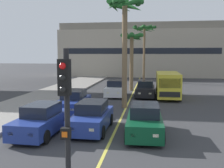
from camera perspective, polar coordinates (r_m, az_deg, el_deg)
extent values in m
cube|color=#DBCC4C|center=(22.97, 3.63, -3.79)|extent=(0.14, 56.00, 0.01)
cube|color=#BCB29E|center=(50.11, 6.28, 6.52)|extent=(29.55, 8.00, 8.34)
cube|color=gray|center=(50.34, 6.35, 11.96)|extent=(28.96, 7.20, 1.20)
cube|color=black|center=(46.09, 6.10, 7.05)|extent=(26.60, 0.04, 1.00)
cube|color=navy|center=(14.10, -14.95, -8.15)|extent=(1.83, 4.15, 0.80)
cube|color=black|center=(14.08, -14.77, -5.33)|extent=(1.46, 2.09, 0.60)
cube|color=#F2EDCC|center=(12.15, -17.00, -10.34)|extent=(0.24, 0.09, 0.14)
cube|color=#F2EDCC|center=(12.60, -20.84, -9.89)|extent=(0.24, 0.09, 0.14)
cylinder|color=black|center=(12.73, -14.02, -10.93)|extent=(0.24, 0.65, 0.64)
cylinder|color=black|center=(13.46, -20.41, -10.20)|extent=(0.24, 0.65, 0.64)
cylinder|color=black|center=(15.00, -10.01, -8.18)|extent=(0.24, 0.65, 0.64)
cylinder|color=black|center=(15.61, -15.64, -7.73)|extent=(0.24, 0.65, 0.64)
cube|color=white|center=(25.73, 0.71, -1.37)|extent=(1.82, 4.15, 0.80)
cube|color=black|center=(25.80, 0.75, 0.17)|extent=(1.45, 2.09, 0.60)
cube|color=#F2EDCC|center=(23.70, 1.33, -1.93)|extent=(0.24, 0.09, 0.14)
cube|color=#F2EDCC|center=(23.80, -0.91, -1.89)|extent=(0.24, 0.09, 0.14)
cylinder|color=black|center=(24.44, 2.28, -2.41)|extent=(0.24, 0.65, 0.64)
cylinder|color=black|center=(24.62, -1.47, -2.34)|extent=(0.24, 0.65, 0.64)
cylinder|color=black|center=(26.95, 2.70, -1.58)|extent=(0.24, 0.65, 0.64)
cylinder|color=black|center=(27.11, -0.71, -1.52)|extent=(0.24, 0.65, 0.64)
cube|color=navy|center=(14.40, -4.35, -7.65)|extent=(1.74, 4.12, 0.80)
cube|color=black|center=(14.39, -4.24, -4.88)|extent=(1.41, 2.06, 0.60)
cube|color=#F2EDCC|center=(12.39, -4.38, -9.75)|extent=(0.24, 0.08, 0.14)
cube|color=#F2EDCC|center=(12.63, -8.57, -9.48)|extent=(0.24, 0.08, 0.14)
cylinder|color=black|center=(13.10, -2.14, -10.24)|extent=(0.23, 0.64, 0.64)
cylinder|color=black|center=(13.49, -8.99, -9.82)|extent=(0.23, 0.64, 0.64)
cylinder|color=black|center=(15.52, -0.33, -7.58)|extent=(0.23, 0.64, 0.64)
cylinder|color=black|center=(15.85, -6.15, -7.32)|extent=(0.23, 0.64, 0.64)
cube|color=navy|center=(18.90, -8.27, -4.30)|extent=(1.77, 4.13, 0.80)
cube|color=black|center=(18.93, -8.18, -2.19)|extent=(1.43, 2.07, 0.60)
cube|color=#F2EDCC|center=(16.87, -8.59, -5.43)|extent=(0.24, 0.08, 0.14)
cube|color=#F2EDCC|center=(17.15, -11.60, -5.30)|extent=(0.24, 0.08, 0.14)
cylinder|color=black|center=(17.54, -6.83, -5.98)|extent=(0.23, 0.64, 0.64)
cylinder|color=black|center=(18.00, -11.84, -5.75)|extent=(0.23, 0.64, 0.64)
cylinder|color=black|center=(19.97, -5.03, -4.44)|extent=(0.23, 0.64, 0.64)
cylinder|color=black|center=(20.37, -9.49, -4.28)|extent=(0.23, 0.64, 0.64)
cube|color=black|center=(25.59, 7.16, -1.47)|extent=(1.74, 4.12, 0.80)
cube|color=black|center=(25.65, 7.19, 0.08)|extent=(1.41, 2.06, 0.60)
cube|color=#F2EDCC|center=(23.58, 8.15, -2.03)|extent=(0.24, 0.08, 0.14)
cube|color=#F2EDCC|center=(23.61, 5.87, -1.99)|extent=(0.24, 0.08, 0.14)
cylinder|color=black|center=(24.36, 8.96, -2.51)|extent=(0.23, 0.64, 0.64)
cylinder|color=black|center=(24.41, 5.16, -2.44)|extent=(0.23, 0.64, 0.64)
cylinder|color=black|center=(26.87, 8.96, -1.68)|extent=(0.23, 0.64, 0.64)
cylinder|color=black|center=(26.92, 5.52, -1.61)|extent=(0.23, 0.64, 0.64)
cube|color=#0C4728|center=(13.61, 6.97, -8.51)|extent=(1.81, 4.14, 0.80)
cube|color=black|center=(13.60, 7.01, -5.58)|extent=(1.45, 2.09, 0.60)
cube|color=#F2EDCC|center=(11.68, 9.34, -10.83)|extent=(0.24, 0.09, 0.14)
cube|color=#F2EDCC|center=(11.67, 4.66, -10.78)|extent=(0.24, 0.09, 0.14)
cylinder|color=black|center=(12.50, 10.75, -11.19)|extent=(0.24, 0.65, 0.64)
cylinder|color=black|center=(12.48, 3.19, -11.10)|extent=(0.24, 0.65, 0.64)
cylinder|color=black|center=(14.93, 10.08, -8.24)|extent=(0.24, 0.65, 0.64)
cylinder|color=black|center=(14.92, 3.81, -8.16)|extent=(0.24, 0.65, 0.64)
cube|color=yellow|center=(25.16, 11.85, -0.01)|extent=(2.02, 5.21, 2.10)
cube|color=black|center=(22.58, 12.29, 0.15)|extent=(1.80, 0.09, 0.80)
cube|color=black|center=(22.64, 12.24, -2.20)|extent=(1.70, 0.07, 0.44)
cylinder|color=black|center=(23.83, 14.32, -2.69)|extent=(0.26, 0.76, 0.76)
cylinder|color=black|center=(23.69, 9.75, -2.63)|extent=(0.26, 0.76, 0.76)
cylinder|color=black|center=(26.90, 13.61, -1.64)|extent=(0.26, 0.76, 0.76)
cylinder|color=black|center=(26.78, 9.56, -1.59)|extent=(0.26, 0.76, 0.76)
cylinder|color=black|center=(6.05, -9.43, -12.76)|extent=(0.12, 0.12, 4.20)
cube|color=black|center=(5.61, -10.15, 1.41)|extent=(0.24, 0.20, 0.76)
sphere|color=red|center=(5.50, -10.53, 3.81)|extent=(0.14, 0.14, 0.14)
sphere|color=black|center=(5.51, -10.48, 1.32)|extent=(0.14, 0.14, 0.14)
sphere|color=black|center=(5.54, -10.43, -1.15)|extent=(0.14, 0.14, 0.14)
cube|color=black|center=(5.85, -9.85, -10.36)|extent=(0.20, 0.16, 0.24)
cube|color=orange|center=(5.78, -10.10, -10.58)|extent=(0.12, 0.03, 0.12)
cylinder|color=brown|center=(20.00, 2.71, 5.82)|extent=(0.39, 0.39, 7.73)
sphere|color=#236028|center=(20.35, 2.78, 17.19)|extent=(0.60, 0.60, 0.60)
cone|color=#236028|center=(20.19, 5.36, 16.51)|extent=(0.54, 1.84, 0.92)
cone|color=#236028|center=(20.88, 4.65, 15.98)|extent=(1.63, 1.55, 1.03)
cone|color=#236028|center=(21.18, 3.22, 16.27)|extent=(1.85, 0.59, 0.79)
cone|color=#236028|center=(21.12, 1.83, 16.06)|extent=(1.81, 1.24, 0.93)
cone|color=#236028|center=(20.63, 0.38, 16.25)|extent=(0.89, 1.87, 0.96)
cone|color=#236028|center=(20.10, 0.24, 16.80)|extent=(1.07, 1.85, 0.79)
cone|color=#236028|center=(19.69, 0.91, 16.79)|extent=(1.70, 1.47, 0.92)
cone|color=#236028|center=(19.45, 3.37, 16.81)|extent=(1.86, 0.98, 0.98)
cone|color=#236028|center=(19.66, 4.53, 16.85)|extent=(1.57, 1.62, 0.89)
cylinder|color=brown|center=(29.75, 4.20, 4.36)|extent=(0.42, 0.42, 6.01)
sphere|color=#236028|center=(29.80, 4.25, 10.42)|extent=(0.60, 0.60, 0.60)
cone|color=#236028|center=(29.81, 5.82, 10.01)|extent=(0.57, 1.71, 0.83)
cone|color=#236028|center=(30.28, 5.48, 9.76)|extent=(1.44, 1.54, 0.99)
cone|color=#236028|center=(30.59, 4.44, 9.82)|extent=(1.70, 0.53, 0.93)
cone|color=#236028|center=(30.53, 3.66, 9.74)|extent=(1.69, 1.13, 1.00)
cone|color=#236028|center=(30.12, 2.82, 9.74)|extent=(0.99, 1.71, 1.03)
cone|color=#236028|center=(29.56, 2.72, 10.02)|extent=(1.01, 1.72, 0.86)
cone|color=#236028|center=(29.16, 3.25, 10.03)|extent=(1.63, 1.30, 0.89)
cone|color=#236028|center=(29.01, 4.63, 10.17)|extent=(1.73, 0.93, 0.79)
cone|color=#236028|center=(29.27, 5.46, 10.11)|extent=(1.35, 1.61, 0.80)
cylinder|color=brown|center=(40.41, 6.87, 6.22)|extent=(0.33, 0.33, 7.90)
sphere|color=#236028|center=(40.60, 6.95, 12.01)|extent=(0.60, 0.60, 0.60)
cone|color=#236028|center=(40.55, 8.58, 11.60)|extent=(0.45, 2.31, 0.97)
cone|color=#236028|center=(41.23, 8.26, 11.52)|extent=(1.73, 2.12, 0.97)
cone|color=#236028|center=(41.70, 7.09, 11.42)|extent=(2.33, 0.60, 1.03)
cone|color=#236028|center=(41.33, 5.73, 11.48)|extent=(1.82, 2.05, 1.04)
cone|color=#236028|center=(40.76, 5.33, 11.62)|extent=(0.73, 2.35, 0.96)
cone|color=#236028|center=(39.78, 5.77, 11.80)|extent=(1.99, 1.91, 0.89)
cone|color=#236028|center=(39.45, 6.91, 11.89)|extent=(2.32, 0.45, 0.82)
cone|color=#236028|center=(39.84, 8.19, 11.77)|extent=(1.83, 2.05, 0.88)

